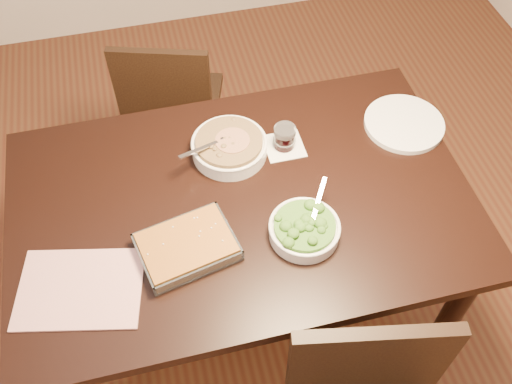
{
  "coord_description": "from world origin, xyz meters",
  "views": [
    {
      "loc": [
        -0.21,
        -1.02,
        2.13
      ],
      "look_at": [
        0.04,
        -0.02,
        0.8
      ],
      "focal_mm": 40.0,
      "sensor_mm": 36.0,
      "label": 1
    }
  ],
  "objects_px": {
    "stew_bowl": "(229,146)",
    "wine_tumbler": "(285,137)",
    "chair_far": "(172,104)",
    "broccoli_bowl": "(304,229)",
    "baking_dish": "(187,247)",
    "dinner_plate": "(404,124)",
    "table": "(242,217)"
  },
  "relations": [
    {
      "from": "stew_bowl",
      "to": "wine_tumbler",
      "type": "relative_size",
      "value": 3.14
    },
    {
      "from": "chair_far",
      "to": "wine_tumbler",
      "type": "bearing_deg",
      "value": 134.73
    },
    {
      "from": "broccoli_bowl",
      "to": "chair_far",
      "type": "bearing_deg",
      "value": 106.2
    },
    {
      "from": "baking_dish",
      "to": "dinner_plate",
      "type": "xyz_separation_m",
      "value": [
        0.79,
        0.32,
        -0.01
      ]
    },
    {
      "from": "table",
      "to": "broccoli_bowl",
      "type": "height_order",
      "value": "broccoli_bowl"
    },
    {
      "from": "stew_bowl",
      "to": "table",
      "type": "bearing_deg",
      "value": -91.32
    },
    {
      "from": "broccoli_bowl",
      "to": "table",
      "type": "bearing_deg",
      "value": 130.98
    },
    {
      "from": "stew_bowl",
      "to": "chair_far",
      "type": "xyz_separation_m",
      "value": [
        -0.13,
        0.59,
        -0.33
      ]
    },
    {
      "from": "table",
      "to": "wine_tumbler",
      "type": "bearing_deg",
      "value": 43.9
    },
    {
      "from": "table",
      "to": "chair_far",
      "type": "relative_size",
      "value": 1.74
    },
    {
      "from": "table",
      "to": "chair_far",
      "type": "height_order",
      "value": "chair_far"
    },
    {
      "from": "table",
      "to": "baking_dish",
      "type": "height_order",
      "value": "baking_dish"
    },
    {
      "from": "broccoli_bowl",
      "to": "baking_dish",
      "type": "xyz_separation_m",
      "value": [
        -0.34,
        0.02,
        -0.01
      ]
    },
    {
      "from": "stew_bowl",
      "to": "dinner_plate",
      "type": "distance_m",
      "value": 0.6
    },
    {
      "from": "dinner_plate",
      "to": "table",
      "type": "bearing_deg",
      "value": -164.06
    },
    {
      "from": "stew_bowl",
      "to": "dinner_plate",
      "type": "xyz_separation_m",
      "value": [
        0.6,
        -0.02,
        -0.02
      ]
    },
    {
      "from": "baking_dish",
      "to": "chair_far",
      "type": "bearing_deg",
      "value": 74.23
    },
    {
      "from": "stew_bowl",
      "to": "baking_dish",
      "type": "xyz_separation_m",
      "value": [
        -0.19,
        -0.33,
        -0.01
      ]
    },
    {
      "from": "table",
      "to": "baking_dish",
      "type": "bearing_deg",
      "value": -142.79
    },
    {
      "from": "table",
      "to": "dinner_plate",
      "type": "xyz_separation_m",
      "value": [
        0.6,
        0.17,
        0.1
      ]
    },
    {
      "from": "broccoli_bowl",
      "to": "baking_dish",
      "type": "height_order",
      "value": "broccoli_bowl"
    },
    {
      "from": "wine_tumbler",
      "to": "broccoli_bowl",
      "type": "bearing_deg",
      "value": -96.1
    },
    {
      "from": "table",
      "to": "baking_dish",
      "type": "relative_size",
      "value": 4.67
    },
    {
      "from": "broccoli_bowl",
      "to": "chair_far",
      "type": "relative_size",
      "value": 0.27
    },
    {
      "from": "table",
      "to": "chair_far",
      "type": "distance_m",
      "value": 0.82
    },
    {
      "from": "dinner_plate",
      "to": "chair_far",
      "type": "distance_m",
      "value": 1.0
    },
    {
      "from": "dinner_plate",
      "to": "broccoli_bowl",
      "type": "bearing_deg",
      "value": -143.15
    },
    {
      "from": "baking_dish",
      "to": "wine_tumbler",
      "type": "relative_size",
      "value": 3.7
    },
    {
      "from": "baking_dish",
      "to": "dinner_plate",
      "type": "height_order",
      "value": "baking_dish"
    },
    {
      "from": "wine_tumbler",
      "to": "dinner_plate",
      "type": "height_order",
      "value": "wine_tumbler"
    },
    {
      "from": "broccoli_bowl",
      "to": "wine_tumbler",
      "type": "xyz_separation_m",
      "value": [
        0.04,
        0.35,
        0.02
      ]
    },
    {
      "from": "stew_bowl",
      "to": "broccoli_bowl",
      "type": "xyz_separation_m",
      "value": [
        0.14,
        -0.36,
        -0.0
      ]
    }
  ]
}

